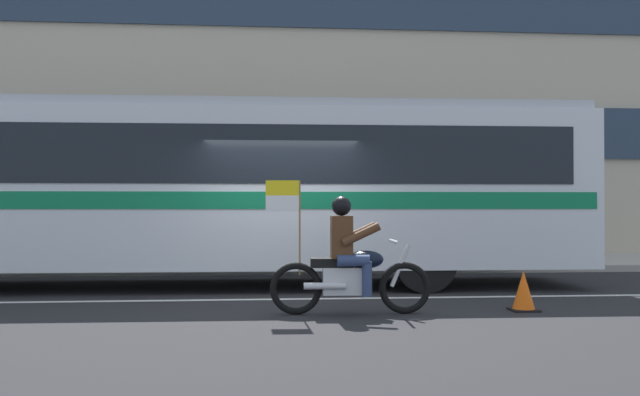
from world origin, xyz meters
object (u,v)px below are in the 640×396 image
Objects in this scene: fire_hydrant at (332,248)px; traffic_cone at (524,292)px; transit_bus at (206,181)px; motorcycle_with_rider at (349,264)px.

traffic_cone is (2.02, -5.84, -0.26)m from fire_hydrant.
transit_bus reaches higher than fire_hydrant.
transit_bus is 3.87m from fire_hydrant.
motorcycle_with_rider is at bearing -178.03° from traffic_cone.
motorcycle_with_rider is at bearing -57.43° from transit_bus.
traffic_cone is at bearing 1.97° from motorcycle_with_rider.
transit_bus is at bearing -134.46° from fire_hydrant.
transit_bus is at bearing 122.57° from motorcycle_with_rider.
transit_bus is 17.96× the size of fire_hydrant.
traffic_cone is at bearing -35.55° from transit_bus.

